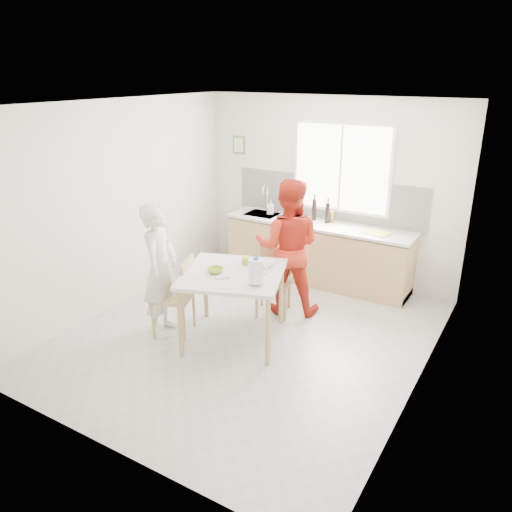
% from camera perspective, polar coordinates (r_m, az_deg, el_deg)
% --- Properties ---
extents(ground, '(4.50, 4.50, 0.00)m').
position_cam_1_polar(ground, '(6.14, -0.83, -9.03)').
color(ground, '#B7B7B2').
rests_on(ground, ground).
extents(room_shell, '(4.50, 4.50, 4.50)m').
position_cam_1_polar(room_shell, '(5.51, -0.92, 6.00)').
color(room_shell, silver).
rests_on(room_shell, ground).
extents(window, '(1.50, 0.06, 1.30)m').
position_cam_1_polar(window, '(7.37, 9.72, 9.88)').
color(window, white).
rests_on(window, room_shell).
extents(backsplash, '(3.00, 0.02, 0.65)m').
position_cam_1_polar(backsplash, '(7.56, 8.12, 6.53)').
color(backsplash, white).
rests_on(backsplash, room_shell).
extents(picture_frame, '(0.22, 0.03, 0.28)m').
position_cam_1_polar(picture_frame, '(8.13, -1.97, 12.57)').
color(picture_frame, '#458E40').
rests_on(picture_frame, room_shell).
extents(kitchen_counter, '(2.84, 0.64, 1.37)m').
position_cam_1_polar(kitchen_counter, '(7.54, 6.92, 0.14)').
color(kitchen_counter, tan).
rests_on(kitchen_counter, ground).
extents(dining_table, '(1.43, 1.43, 0.86)m').
position_cam_1_polar(dining_table, '(5.74, -2.61, -2.69)').
color(dining_table, silver).
rests_on(dining_table, ground).
extents(chair_left, '(0.57, 0.57, 0.97)m').
position_cam_1_polar(chair_left, '(6.02, -8.87, -4.22)').
color(chair_left, tan).
rests_on(chair_left, ground).
extents(chair_far, '(0.56, 0.56, 0.94)m').
position_cam_1_polar(chair_far, '(6.51, 2.11, -2.14)').
color(chair_far, tan).
rests_on(chair_far, ground).
extents(person_white, '(0.57, 0.69, 1.63)m').
position_cam_1_polar(person_white, '(5.98, -10.88, -1.62)').
color(person_white, silver).
rests_on(person_white, ground).
extents(person_red, '(1.04, 0.93, 1.78)m').
position_cam_1_polar(person_red, '(6.41, 3.68, 1.02)').
color(person_red, red).
rests_on(person_red, ground).
extents(bowl_green, '(0.24, 0.24, 0.06)m').
position_cam_1_polar(bowl_green, '(5.70, -4.70, -1.64)').
color(bowl_green, '#8CB429').
rests_on(bowl_green, dining_table).
extents(bowl_white, '(0.30, 0.30, 0.06)m').
position_cam_1_polar(bowl_white, '(5.86, 0.80, -0.91)').
color(bowl_white, white).
rests_on(bowl_white, dining_table).
extents(milk_jug, '(0.23, 0.16, 0.29)m').
position_cam_1_polar(milk_jug, '(5.32, 0.04, -1.71)').
color(milk_jug, white).
rests_on(milk_jug, dining_table).
extents(green_box, '(0.13, 0.13, 0.09)m').
position_cam_1_polar(green_box, '(5.92, -1.06, -0.52)').
color(green_box, '#8CB329').
rests_on(green_box, dining_table).
extents(spoon, '(0.13, 0.11, 0.01)m').
position_cam_1_polar(spoon, '(5.52, -3.96, -2.57)').
color(spoon, '#A5A5AA').
rests_on(spoon, dining_table).
extents(cutting_board, '(0.41, 0.35, 0.01)m').
position_cam_1_polar(cutting_board, '(7.05, 13.69, 2.60)').
color(cutting_board, '#AEDA32').
rests_on(cutting_board, kitchen_counter).
extents(wine_bottle_a, '(0.07, 0.07, 0.32)m').
position_cam_1_polar(wine_bottle_a, '(7.48, 6.68, 5.30)').
color(wine_bottle_a, black).
rests_on(wine_bottle_a, kitchen_counter).
extents(wine_bottle_b, '(0.07, 0.07, 0.30)m').
position_cam_1_polar(wine_bottle_b, '(7.36, 8.18, 4.91)').
color(wine_bottle_b, black).
rests_on(wine_bottle_b, kitchen_counter).
extents(jar_amber, '(0.06, 0.06, 0.16)m').
position_cam_1_polar(jar_amber, '(7.42, 8.61, 4.45)').
color(jar_amber, '#956420').
rests_on(jar_amber, kitchen_counter).
extents(soap_bottle, '(0.13, 0.13, 0.21)m').
position_cam_1_polar(soap_bottle, '(7.76, 1.68, 5.60)').
color(soap_bottle, '#999999').
rests_on(soap_bottle, kitchen_counter).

